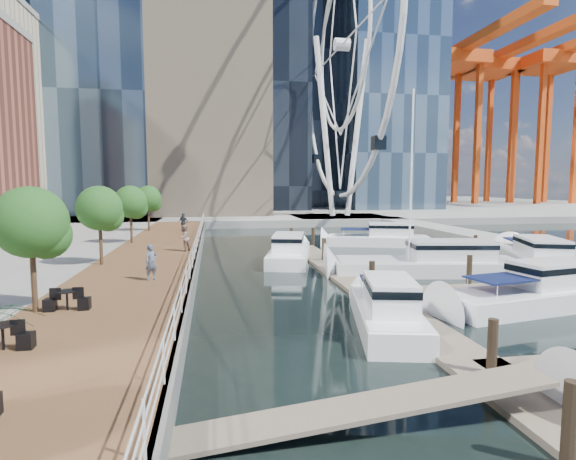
# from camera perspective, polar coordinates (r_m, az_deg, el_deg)

# --- Properties ---
(ground) EXTENTS (520.00, 520.00, 0.00)m
(ground) POSITION_cam_1_polar(r_m,az_deg,el_deg) (15.35, 10.23, -15.89)
(ground) COLOR black
(ground) RESTS_ON ground
(boardwalk) EXTENTS (6.00, 60.00, 1.00)m
(boardwalk) POSITION_cam_1_polar(r_m,az_deg,el_deg) (29.16, -17.48, -4.68)
(boardwalk) COLOR brown
(boardwalk) RESTS_ON ground
(seawall) EXTENTS (0.25, 60.00, 1.00)m
(seawall) POSITION_cam_1_polar(r_m,az_deg,el_deg) (28.89, -11.56, -4.62)
(seawall) COLOR #595954
(seawall) RESTS_ON ground
(land_far) EXTENTS (200.00, 114.00, 1.00)m
(land_far) POSITION_cam_1_polar(r_m,az_deg,el_deg) (115.63, -7.07, 3.13)
(land_far) COLOR gray
(land_far) RESTS_ON ground
(breakwater) EXTENTS (4.00, 60.00, 1.00)m
(breakwater) POSITION_cam_1_polar(r_m,az_deg,el_deg) (41.99, 26.99, -1.93)
(breakwater) COLOR gray
(breakwater) RESTS_ON ground
(pier) EXTENTS (14.00, 12.00, 1.00)m
(pier) POSITION_cam_1_polar(r_m,az_deg,el_deg) (68.28, 6.60, 1.37)
(pier) COLOR gray
(pier) RESTS_ON ground
(railing) EXTENTS (0.10, 60.00, 1.05)m
(railing) POSITION_cam_1_polar(r_m,az_deg,el_deg) (28.73, -11.80, -2.62)
(railing) COLOR white
(railing) RESTS_ON boardwalk
(floating_docks) EXTENTS (16.00, 34.00, 2.60)m
(floating_docks) POSITION_cam_1_polar(r_m,az_deg,el_deg) (27.19, 19.04, -5.49)
(floating_docks) COLOR #6D6051
(floating_docks) RESTS_ON ground
(ferris_wheel) EXTENTS (5.80, 45.60, 47.80)m
(ferris_wheel) POSITION_cam_1_polar(r_m,az_deg,el_deg) (71.05, 6.85, 22.27)
(ferris_wheel) COLOR white
(ferris_wheel) RESTS_ON ground
(port_cranes) EXTENTS (40.00, 52.00, 38.00)m
(port_cranes) POSITION_cam_1_polar(r_m,az_deg,el_deg) (131.80, 24.50, 11.47)
(port_cranes) COLOR #D84C14
(port_cranes) RESTS_ON ground
(street_trees) EXTENTS (2.60, 42.60, 4.60)m
(street_trees) POSITION_cam_1_polar(r_m,az_deg,el_deg) (28.20, -22.83, 2.55)
(street_trees) COLOR #3F2B1C
(street_trees) RESTS_ON ground
(yacht_foreground) EXTENTS (10.38, 4.48, 2.15)m
(yacht_foreground) POSITION_cam_1_polar(r_m,az_deg,el_deg) (23.73, 28.80, -8.72)
(yacht_foreground) COLOR white
(yacht_foreground) RESTS_ON ground
(pedestrian_near) EXTENTS (0.77, 0.73, 1.77)m
(pedestrian_near) POSITION_cam_1_polar(r_m,az_deg,el_deg) (22.93, -16.96, -3.93)
(pedestrian_near) COLOR #50586B
(pedestrian_near) RESTS_ON boardwalk
(pedestrian_mid) EXTENTS (1.13, 1.14, 1.86)m
(pedestrian_mid) POSITION_cam_1_polar(r_m,az_deg,el_deg) (32.42, -13.04, -0.98)
(pedestrian_mid) COLOR gray
(pedestrian_mid) RESTS_ON boardwalk
(pedestrian_far) EXTENTS (1.19, 1.00, 1.91)m
(pedestrian_far) POSITION_cam_1_polar(r_m,az_deg,el_deg) (45.76, -13.13, 0.96)
(pedestrian_far) COLOR #333940
(pedestrian_far) RESTS_ON boardwalk
(moored_yachts) EXTENTS (22.40, 34.89, 11.50)m
(moored_yachts) POSITION_cam_1_polar(r_m,az_deg,el_deg) (29.97, 17.49, -5.37)
(moored_yachts) COLOR silver
(moored_yachts) RESTS_ON ground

